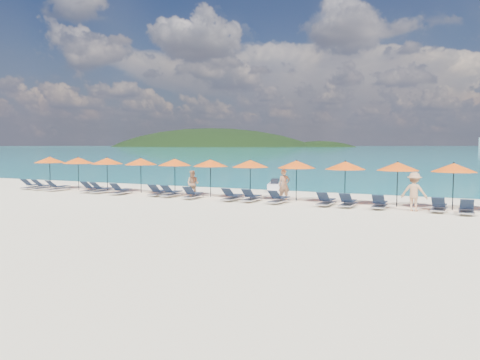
% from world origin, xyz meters
% --- Properties ---
extents(ground, '(1400.00, 1400.00, 0.00)m').
position_xyz_m(ground, '(0.00, 0.00, 0.00)').
color(ground, beige).
extents(sea, '(1600.00, 1300.00, 0.01)m').
position_xyz_m(sea, '(0.00, 660.00, 0.01)').
color(sea, '#1FA9B2').
rests_on(sea, ground).
extents(headland_main, '(374.00, 242.00, 126.50)m').
position_xyz_m(headland_main, '(-300.00, 540.00, -38.00)').
color(headland_main, black).
rests_on(headland_main, ground).
extents(headland_small, '(162.00, 126.00, 85.50)m').
position_xyz_m(headland_small, '(-150.00, 560.00, -35.00)').
color(headland_small, black).
rests_on(headland_small, ground).
extents(jetski, '(1.45, 2.40, 0.80)m').
position_xyz_m(jetski, '(-0.41, 9.33, 0.33)').
color(jetski, silver).
rests_on(jetski, ground).
extents(beachgoer_a, '(0.76, 0.70, 1.75)m').
position_xyz_m(beachgoer_a, '(1.99, 4.45, 0.88)').
color(beachgoer_a, tan).
rests_on(beachgoer_a, ground).
extents(beachgoer_b, '(0.80, 0.50, 1.57)m').
position_xyz_m(beachgoer_b, '(-3.61, 4.11, 0.78)').
color(beachgoer_b, tan).
rests_on(beachgoer_b, ground).
extents(beachgoer_c, '(1.20, 0.61, 1.81)m').
position_xyz_m(beachgoer_c, '(8.78, 3.37, 0.91)').
color(beachgoer_c, tan).
rests_on(beachgoer_c, ground).
extents(umbrella_0, '(2.10, 2.10, 2.28)m').
position_xyz_m(umbrella_0, '(-15.73, 4.63, 2.02)').
color(umbrella_0, black).
rests_on(umbrella_0, ground).
extents(umbrella_1, '(2.10, 2.10, 2.28)m').
position_xyz_m(umbrella_1, '(-12.96, 4.54, 2.02)').
color(umbrella_1, black).
rests_on(umbrella_1, ground).
extents(umbrella_2, '(2.10, 2.10, 2.28)m').
position_xyz_m(umbrella_2, '(-10.52, 4.64, 2.02)').
color(umbrella_2, black).
rests_on(umbrella_2, ground).
extents(umbrella_3, '(2.10, 2.10, 2.28)m').
position_xyz_m(umbrella_3, '(-7.84, 4.72, 2.02)').
color(umbrella_3, black).
rests_on(umbrella_3, ground).
extents(umbrella_4, '(2.10, 2.10, 2.28)m').
position_xyz_m(umbrella_4, '(-5.20, 4.63, 2.02)').
color(umbrella_4, black).
rests_on(umbrella_4, ground).
extents(umbrella_5, '(2.10, 2.10, 2.28)m').
position_xyz_m(umbrella_5, '(-2.65, 4.53, 2.02)').
color(umbrella_5, black).
rests_on(umbrella_5, ground).
extents(umbrella_6, '(2.10, 2.10, 2.28)m').
position_xyz_m(umbrella_6, '(-0.12, 4.63, 2.02)').
color(umbrella_6, black).
rests_on(umbrella_6, ground).
extents(umbrella_7, '(2.10, 2.10, 2.28)m').
position_xyz_m(umbrella_7, '(2.59, 4.75, 2.02)').
color(umbrella_7, black).
rests_on(umbrella_7, ground).
extents(umbrella_8, '(2.10, 2.10, 2.28)m').
position_xyz_m(umbrella_8, '(5.28, 4.64, 2.02)').
color(umbrella_8, black).
rests_on(umbrella_8, ground).
extents(umbrella_9, '(2.10, 2.10, 2.28)m').
position_xyz_m(umbrella_9, '(7.87, 4.71, 2.02)').
color(umbrella_9, black).
rests_on(umbrella_9, ground).
extents(umbrella_10, '(2.10, 2.10, 2.28)m').
position_xyz_m(umbrella_10, '(10.41, 4.52, 2.02)').
color(umbrella_10, black).
rests_on(umbrella_10, ground).
extents(lounger_0, '(0.70, 1.73, 0.66)m').
position_xyz_m(lounger_0, '(-16.18, 3.49, 0.24)').
color(lounger_0, silver).
rests_on(lounger_0, ground).
extents(lounger_1, '(0.72, 1.73, 0.66)m').
position_xyz_m(lounger_1, '(-15.06, 3.45, 0.24)').
color(lounger_1, silver).
rests_on(lounger_1, ground).
extents(lounger_2, '(0.79, 1.75, 0.66)m').
position_xyz_m(lounger_2, '(-13.65, 3.34, 0.24)').
color(lounger_2, silver).
rests_on(lounger_2, ground).
extents(lounger_3, '(0.67, 1.72, 0.66)m').
position_xyz_m(lounger_3, '(-10.91, 3.59, 0.24)').
color(lounger_3, silver).
rests_on(lounger_3, ground).
extents(lounger_4, '(0.77, 1.75, 0.66)m').
position_xyz_m(lounger_4, '(-9.93, 3.44, 0.24)').
color(lounger_4, silver).
rests_on(lounger_4, ground).
extents(lounger_5, '(0.73, 1.74, 0.66)m').
position_xyz_m(lounger_5, '(-8.33, 3.34, 0.24)').
color(lounger_5, silver).
rests_on(lounger_5, ground).
extents(lounger_6, '(0.79, 1.75, 0.66)m').
position_xyz_m(lounger_6, '(-5.71, 3.59, 0.24)').
color(lounger_6, silver).
rests_on(lounger_6, ground).
extents(lounger_7, '(0.64, 1.71, 0.66)m').
position_xyz_m(lounger_7, '(-4.74, 3.54, 0.24)').
color(lounger_7, silver).
rests_on(lounger_7, ground).
extents(lounger_8, '(0.74, 1.74, 0.66)m').
position_xyz_m(lounger_8, '(-3.12, 3.29, 0.24)').
color(lounger_8, silver).
rests_on(lounger_8, ground).
extents(lounger_9, '(0.69, 1.72, 0.66)m').
position_xyz_m(lounger_9, '(-0.62, 3.33, 0.24)').
color(lounger_9, silver).
rests_on(lounger_9, ground).
extents(lounger_10, '(0.64, 1.71, 0.66)m').
position_xyz_m(lounger_10, '(0.51, 3.40, 0.24)').
color(lounger_10, silver).
rests_on(lounger_10, ground).
extents(lounger_11, '(0.79, 1.75, 0.66)m').
position_xyz_m(lounger_11, '(2.11, 3.31, 0.24)').
color(lounger_11, silver).
rests_on(lounger_11, ground).
extents(lounger_12, '(0.69, 1.72, 0.66)m').
position_xyz_m(lounger_12, '(4.60, 3.46, 0.24)').
color(lounger_12, silver).
rests_on(lounger_12, ground).
extents(lounger_13, '(0.65, 1.71, 0.66)m').
position_xyz_m(lounger_13, '(5.71, 3.44, 0.24)').
color(lounger_13, silver).
rests_on(lounger_13, ground).
extents(lounger_14, '(0.66, 1.71, 0.66)m').
position_xyz_m(lounger_14, '(7.22, 3.51, 0.24)').
color(lounger_14, silver).
rests_on(lounger_14, ground).
extents(lounger_15, '(0.70, 1.73, 0.66)m').
position_xyz_m(lounger_15, '(9.86, 3.57, 0.24)').
color(lounger_15, silver).
rests_on(lounger_15, ground).
extents(lounger_16, '(0.63, 1.71, 0.66)m').
position_xyz_m(lounger_16, '(10.99, 3.26, 0.24)').
color(lounger_16, silver).
rests_on(lounger_16, ground).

